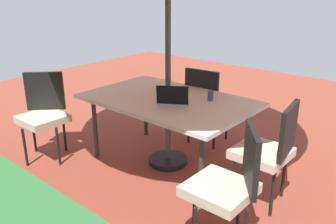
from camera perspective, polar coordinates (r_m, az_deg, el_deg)
name	(u,v)px	position (r m, az deg, el deg)	size (l,w,h in m)	color
ground_plane	(168,163)	(4.11, 0.00, -8.24)	(10.00, 10.00, 0.02)	brown
dining_table	(168,103)	(3.82, 0.00, 1.45)	(1.80, 1.14, 0.77)	silver
chair_northeast	(44,112)	(4.29, -19.36, 0.04)	(0.59, 0.59, 0.98)	beige
chair_south	(207,102)	(4.42, 6.23, 1.68)	(0.47, 0.48, 0.98)	beige
chair_west	(269,148)	(3.29, 15.92, -5.63)	(0.49, 0.48, 0.98)	beige
chair_northwest	(229,182)	(2.70, 9.73, -11.08)	(0.58, 0.58, 0.98)	beige
laptop	(173,99)	(3.62, 0.82, 2.03)	(0.40, 0.38, 0.21)	#B7B7BC
cup	(211,96)	(3.75, 6.86, 2.61)	(0.06, 0.06, 0.10)	#334C99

